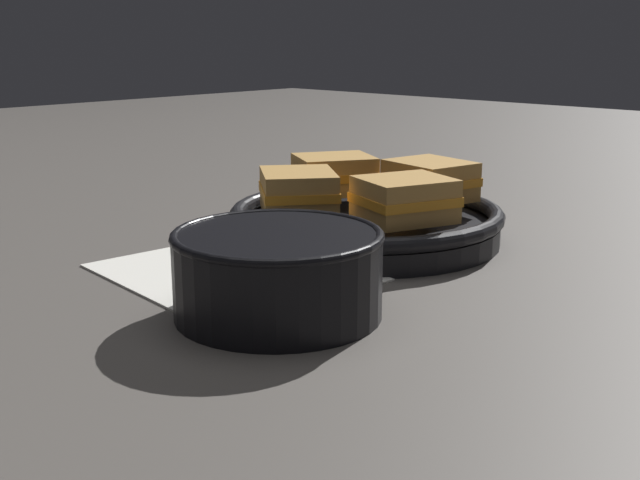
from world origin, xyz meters
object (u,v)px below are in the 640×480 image
(spoon, at_px, (249,269))
(sandwich_far_left, at_px, (405,199))
(sandwich_near_right, at_px, (298,192))
(skillet, at_px, (366,223))
(soup_bowl, at_px, (278,268))
(sandwich_far_right, at_px, (430,180))
(sandwich_near_left, at_px, (334,174))

(spoon, bearing_deg, sandwich_far_left, 64.68)
(sandwich_near_right, xyz_separation_m, sandwich_far_left, (0.11, 0.05, 0.00))
(skillet, relative_size, sandwich_far_left, 2.71)
(soup_bowl, bearing_deg, spoon, 150.51)
(soup_bowl, xyz_separation_m, sandwich_far_right, (-0.08, 0.33, 0.02))
(soup_bowl, distance_m, sandwich_far_right, 0.34)
(soup_bowl, distance_m, sandwich_near_right, 0.22)
(sandwich_near_right, distance_m, sandwich_far_right, 0.17)
(sandwich_near_left, distance_m, sandwich_far_right, 0.12)
(spoon, xyz_separation_m, skillet, (-0.01, 0.19, 0.01))
(spoon, relative_size, sandwich_far_left, 1.20)
(sandwich_near_right, relative_size, sandwich_far_right, 1.15)
(sandwich_far_right, bearing_deg, sandwich_far_left, -67.02)
(sandwich_near_left, bearing_deg, sandwich_near_right, -67.02)
(soup_bowl, height_order, sandwich_far_right, sandwich_far_right)
(soup_bowl, relative_size, sandwich_far_left, 1.55)
(sandwich_near_left, xyz_separation_m, sandwich_near_right, (0.05, -0.11, 0.00))
(spoon, relative_size, skillet, 0.44)
(spoon, bearing_deg, sandwich_far_right, 83.82)
(skillet, xyz_separation_m, sandwich_near_right, (-0.03, -0.08, 0.04))
(sandwich_near_left, height_order, sandwich_near_right, same)
(sandwich_far_left, bearing_deg, sandwich_near_right, -157.02)
(spoon, xyz_separation_m, sandwich_far_left, (0.07, 0.16, 0.06))
(spoon, distance_m, skillet, 0.19)
(sandwich_far_left, bearing_deg, soup_bowl, -82.03)
(soup_bowl, xyz_separation_m, sandwich_near_right, (-0.14, 0.17, 0.02))
(sandwich_near_right, distance_m, sandwich_far_left, 0.12)
(skillet, height_order, sandwich_near_right, sandwich_near_right)
(spoon, height_order, skillet, skillet)
(soup_bowl, relative_size, skillet, 0.57)
(sandwich_near_right, bearing_deg, sandwich_far_left, 22.98)
(sandwich_near_left, height_order, sandwich_far_left, same)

